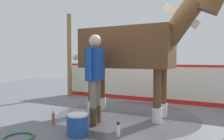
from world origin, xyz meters
TOP-DOWN VIEW (x-y plane):
  - ground_plane at (0.00, 0.00)m, footprint 16.00×16.00m
  - wet_patch at (-0.31, -0.23)m, footprint 3.23×3.23m
  - barrier_wall at (0.17, 1.57)m, footprint 5.81×1.63m
  - roof_post_far at (-2.60, 1.94)m, footprint 0.16×0.16m
  - horse at (-0.18, -0.26)m, footprint 3.37×1.38m
  - handler at (-0.81, -1.01)m, footprint 0.26×0.70m
  - wash_bucket at (-0.93, -1.68)m, footprint 0.37×0.37m
  - bottle_shampoo at (-0.25, -1.59)m, footprint 0.07×0.07m
  - bottle_spray at (-1.62, -1.20)m, footprint 0.06×0.06m
  - hose_coil at (-1.81, -2.03)m, footprint 0.49×0.49m

SIDE VIEW (x-z plane):
  - ground_plane at x=0.00m, z-range -0.02..0.00m
  - wet_patch at x=-0.31m, z-range 0.00..0.00m
  - hose_coil at x=-1.81m, z-range 0.00..0.03m
  - bottle_shampoo at x=-0.25m, z-range -0.01..0.23m
  - bottle_spray at x=-1.62m, z-range -0.01..0.27m
  - wash_bucket at x=-0.93m, z-range 0.00..0.36m
  - barrier_wall at x=0.17m, z-range -0.04..1.09m
  - handler at x=-0.81m, z-range 0.15..1.91m
  - roof_post_far at x=-2.60m, z-range 0.00..2.83m
  - horse at x=-0.18m, z-range 0.17..2.84m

